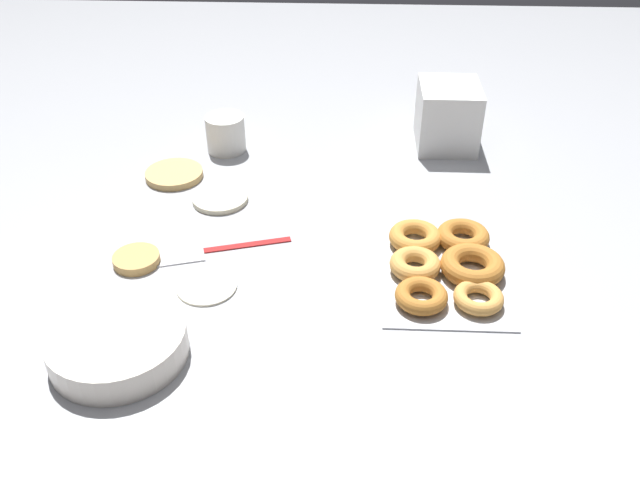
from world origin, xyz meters
The scene contains 10 objects.
ground_plane centered at (0.00, 0.00, 0.00)m, with size 3.00×3.00×0.00m, color #9EA0A5.
pancake_0 centered at (-0.12, 0.10, 0.00)m, with size 0.10×0.10×0.01m, color silver.
pancake_1 centered at (0.15, 0.12, 0.01)m, with size 0.11×0.11×0.01m, color beige.
pancake_2 centered at (0.24, 0.23, 0.01)m, with size 0.12×0.12×0.01m, color tan.
pancake_3 centered at (-0.06, 0.23, 0.01)m, with size 0.08×0.08×0.02m, color tan.
donut_tray centered at (-0.06, -0.30, 0.02)m, with size 0.28×0.21×0.04m.
batter_bowl centered at (-0.28, 0.20, 0.02)m, with size 0.20×0.20×0.05m.
container_stack centered at (0.41, -0.35, 0.07)m, with size 0.15×0.13×0.14m.
paper_cup centered at (0.36, 0.14, 0.04)m, with size 0.09×0.09×0.08m.
spatula centered at (-0.03, 0.16, 0.00)m, with size 0.11×0.29×0.01m.
Camera 1 is at (-0.98, -0.13, 0.71)m, focal length 38.00 mm.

